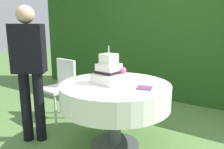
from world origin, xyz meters
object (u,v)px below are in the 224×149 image
Objects in this scene: cake_table at (115,95)px; napkin_stack at (144,88)px; wedding_cake at (109,72)px; serving_plate_far at (100,76)px; standing_person at (29,66)px; garden_chair at (61,83)px; serving_plate_near at (114,76)px.

cake_table is 8.04× the size of napkin_stack.
cake_table is at bearing 179.38° from napkin_stack.
wedding_cake reaches higher than cake_table.
serving_plate_far is (-0.29, 0.21, -0.12)m from wedding_cake.
cake_table is 1.04m from standing_person.
garden_chair is at bearing 167.39° from cake_table.
napkin_stack is at bearing 18.77° from standing_person.
wedding_cake reaches higher than serving_plate_near.
napkin_stack is at bearing -15.30° from serving_plate_far.
napkin_stack is 0.17× the size of garden_chair.
serving_plate_near is 1.01m from standing_person.
serving_plate_near is (-0.14, 0.31, -0.12)m from wedding_cake.
wedding_cake is 2.94× the size of serving_plate_far.
serving_plate_far is at bearing 144.02° from wedding_cake.
serving_plate_far is at bearing 151.86° from cake_table.
serving_plate_far is at bearing 164.70° from napkin_stack.
serving_plate_near reaches higher than cake_table.
standing_person is at bearing -131.17° from serving_plate_far.
serving_plate_near is (-0.21, 0.29, 0.14)m from cake_table.
serving_plate_far is at bearing -147.09° from serving_plate_near.
serving_plate_near is 0.89× the size of serving_plate_far.
serving_plate_far reaches higher than cake_table.
wedding_cake is at bearing -177.70° from napkin_stack.
serving_plate_far is 0.93× the size of napkin_stack.
wedding_cake is at bearing 26.14° from standing_person.
cake_table is 2.95× the size of wedding_cake.
wedding_cake is 0.44m from napkin_stack.
garden_chair is (-1.05, 0.27, -0.33)m from wedding_cake.
garden_chair reaches higher than napkin_stack.
cake_table is 0.77× the size of standing_person.
cake_table is 1.15m from garden_chair.
serving_plate_near is 0.18m from serving_plate_far.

